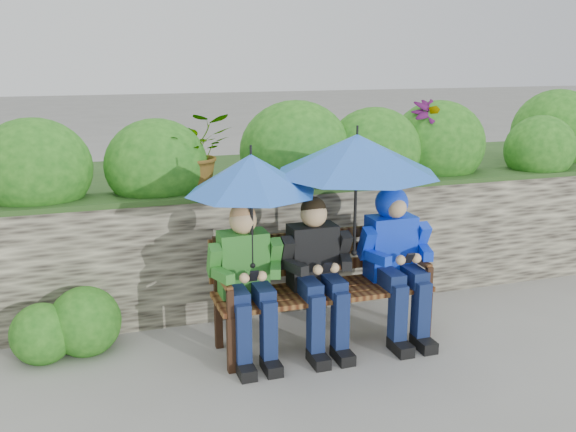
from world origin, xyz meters
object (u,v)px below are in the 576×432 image
object	(u,v)px
park_bench	(320,280)
boy_middle	(317,267)
boy_left	(247,275)
umbrella_right	(357,154)
boy_right	(396,251)
umbrella_left	(251,174)

from	to	relation	value
park_bench	boy_middle	world-z (taller)	boy_middle
boy_left	umbrella_right	world-z (taller)	umbrella_right
park_bench	boy_left	size ratio (longest dim) A/B	1.45
boy_left	boy_right	size ratio (longest dim) A/B	0.97
boy_middle	umbrella_right	size ratio (longest dim) A/B	0.93
boy_left	boy_right	world-z (taller)	boy_right
park_bench	umbrella_right	xyz separation A→B (m)	(0.23, -0.08, 0.94)
park_bench	boy_middle	xyz separation A→B (m)	(-0.06, -0.07, 0.13)
boy_middle	boy_right	world-z (taller)	boy_right
park_bench	boy_middle	size ratio (longest dim) A/B	1.43
boy_middle	umbrella_left	xyz separation A→B (m)	(-0.48, 0.01, 0.70)
boy_middle	umbrella_right	world-z (taller)	umbrella_right
umbrella_left	boy_left	bearing A→B (deg)	-168.63
park_bench	boy_right	distance (m)	0.61
park_bench	boy_middle	bearing A→B (deg)	-126.77
boy_middle	umbrella_right	bearing A→B (deg)	-1.19
boy_right	umbrella_right	bearing A→B (deg)	-177.35
umbrella_right	boy_right	bearing A→B (deg)	2.65
umbrella_right	boy_middle	bearing A→B (deg)	178.81
park_bench	boy_left	xyz separation A→B (m)	(-0.58, -0.07, 0.13)
boy_right	umbrella_right	distance (m)	0.82
boy_middle	umbrella_right	xyz separation A→B (m)	(0.28, -0.01, 0.80)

